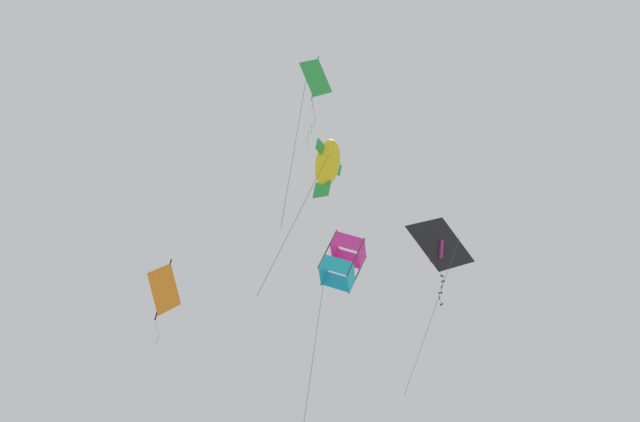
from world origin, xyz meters
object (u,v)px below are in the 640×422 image
object	(u,v)px
kite_diamond_highest	(164,289)
kite_diamond_low_drifter	(316,79)
kite_box_far_centre	(342,262)
kite_delta_near_left	(439,246)
kite_fish_mid_left	(328,163)

from	to	relation	value
kite_diamond_highest	kite_diamond_low_drifter	size ratio (longest dim) A/B	0.50
kite_diamond_low_drifter	kite_box_far_centre	xyz separation A→B (m)	(1.15, 2.63, -5.83)
kite_delta_near_left	kite_box_far_centre	distance (m)	9.79
kite_diamond_low_drifter	kite_diamond_highest	bearing A→B (deg)	71.94
kite_diamond_low_drifter	kite_fish_mid_left	bearing A→B (deg)	-130.65
kite_diamond_highest	kite_delta_near_left	size ratio (longest dim) A/B	0.45
kite_diamond_low_drifter	kite_box_far_centre	size ratio (longest dim) A/B	1.12
kite_diamond_low_drifter	kite_box_far_centre	world-z (taller)	kite_diamond_low_drifter
kite_fish_mid_left	kite_delta_near_left	bearing A→B (deg)	5.13
kite_box_far_centre	kite_diamond_low_drifter	bearing A→B (deg)	166.88
kite_delta_near_left	kite_diamond_highest	bearing A→B (deg)	153.51
kite_diamond_highest	kite_diamond_low_drifter	distance (m)	10.04
kite_fish_mid_left	kite_box_far_centre	xyz separation A→B (m)	(0.88, 3.99, -0.80)
kite_fish_mid_left	kite_box_far_centre	size ratio (longest dim) A/B	0.88
kite_diamond_highest	kite_diamond_low_drifter	xyz separation A→B (m)	(5.10, -7.71, 3.91)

